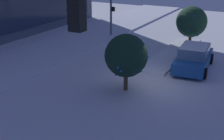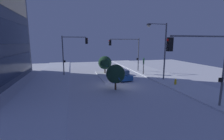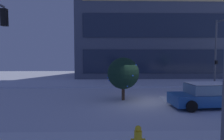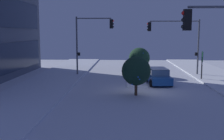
% 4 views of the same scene
% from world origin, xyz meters
% --- Properties ---
extents(ground, '(52.00, 52.00, 0.00)m').
position_xyz_m(ground, '(0.00, 0.00, 0.00)').
color(ground, silver).
extents(curb_strip_near, '(52.00, 5.20, 0.14)m').
position_xyz_m(curb_strip_near, '(0.00, -8.54, 0.07)').
color(curb_strip_near, silver).
rests_on(curb_strip_near, ground).
extents(curb_strip_far, '(52.00, 5.20, 0.14)m').
position_xyz_m(curb_strip_far, '(0.00, 8.54, 0.07)').
color(curb_strip_far, silver).
rests_on(curb_strip_far, ground).
extents(median_strip, '(9.00, 1.80, 0.14)m').
position_xyz_m(median_strip, '(5.98, 0.34, 0.07)').
color(median_strip, silver).
rests_on(median_strip, ground).
extents(car_near, '(4.62, 2.31, 1.49)m').
position_xyz_m(car_near, '(3.66, -1.68, 0.71)').
color(car_near, '#19478C').
rests_on(car_near, ground).
extents(traffic_light_corner_near_right, '(0.32, 5.82, 6.22)m').
position_xyz_m(traffic_light_corner_near_right, '(8.96, -4.49, 4.34)').
color(traffic_light_corner_near_right, '#565960').
rests_on(traffic_light_corner_near_right, ground).
extents(traffic_light_corner_far_right, '(0.32, 4.20, 6.51)m').
position_xyz_m(traffic_light_corner_far_right, '(8.34, 5.21, 4.43)').
color(traffic_light_corner_far_right, '#565960').
rests_on(traffic_light_corner_far_right, ground).
extents(traffic_light_corner_near_left, '(0.32, 5.62, 6.14)m').
position_xyz_m(traffic_light_corner_near_left, '(-8.34, -4.57, 4.28)').
color(traffic_light_corner_near_left, '#565960').
rests_on(traffic_light_corner_near_left, ground).
extents(street_lamp_arched, '(0.56, 3.04, 8.08)m').
position_xyz_m(street_lamp_arched, '(1.44, -6.68, 5.24)').
color(street_lamp_arched, '#565960').
rests_on(street_lamp_arched, ground).
extents(fire_hydrant, '(0.48, 0.26, 0.87)m').
position_xyz_m(fire_hydrant, '(-1.39, -7.40, 0.42)').
color(fire_hydrant, gold).
rests_on(fire_hydrant, ground).
extents(parking_info_sign, '(0.55, 0.12, 2.88)m').
position_xyz_m(parking_info_sign, '(5.81, -6.33, 1.85)').
color(parking_info_sign, black).
rests_on(parking_info_sign, ground).
extents(decorated_tree_median, '(2.31, 2.33, 3.14)m').
position_xyz_m(decorated_tree_median, '(8.31, -0.18, 1.98)').
color(decorated_tree_median, '#473323').
rests_on(decorated_tree_median, ground).
extents(decorated_tree_left_of_median, '(2.22, 2.20, 2.99)m').
position_xyz_m(decorated_tree_left_of_median, '(-1.26, 0.58, 1.88)').
color(decorated_tree_left_of_median, '#473323').
rests_on(decorated_tree_left_of_median, ground).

